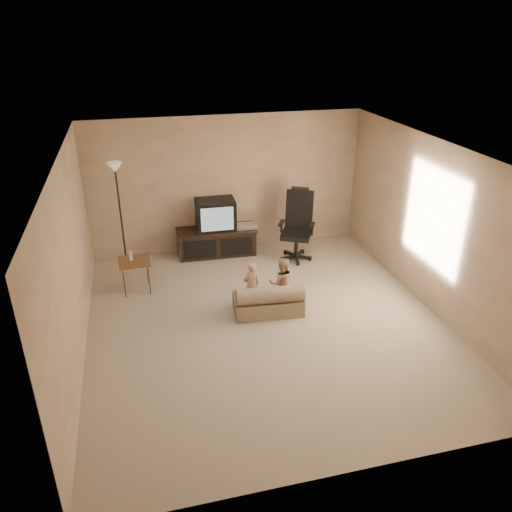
% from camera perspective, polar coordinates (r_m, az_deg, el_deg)
% --- Properties ---
extents(floor, '(5.50, 5.50, 0.00)m').
position_cam_1_polar(floor, '(7.30, 1.11, -7.62)').
color(floor, '#AFA48B').
rests_on(floor, ground).
extents(room_shell, '(5.50, 5.50, 5.50)m').
position_cam_1_polar(room_shell, '(6.59, 1.22, 3.49)').
color(room_shell, silver).
rests_on(room_shell, floor).
extents(tv_stand, '(1.49, 0.60, 1.06)m').
position_cam_1_polar(tv_stand, '(9.21, -4.54, 2.76)').
color(tv_stand, black).
rests_on(tv_stand, floor).
extents(office_chair, '(0.80, 0.81, 1.29)m').
position_cam_1_polar(office_chair, '(9.06, 4.72, 2.52)').
color(office_chair, black).
rests_on(office_chair, floor).
extents(side_table, '(0.50, 0.50, 0.72)m').
position_cam_1_polar(side_table, '(8.11, -13.78, -0.62)').
color(side_table, brown).
rests_on(side_table, floor).
extents(floor_lamp, '(0.29, 0.29, 1.86)m').
position_cam_1_polar(floor_lamp, '(8.76, -15.51, 7.07)').
color(floor_lamp, black).
rests_on(floor_lamp, floor).
extents(child_sofa, '(1.06, 0.66, 0.50)m').
position_cam_1_polar(child_sofa, '(7.42, 1.45, -5.19)').
color(child_sofa, gray).
rests_on(child_sofa, floor).
extents(toddler_left, '(0.31, 0.26, 0.75)m').
position_cam_1_polar(toddler_left, '(7.50, -0.53, -3.32)').
color(toddler_left, '#DEA88B').
rests_on(toddler_left, floor).
extents(toddler_right, '(0.43, 0.29, 0.82)m').
position_cam_1_polar(toddler_right, '(7.49, 2.97, -3.11)').
color(toddler_right, '#DEA88B').
rests_on(toddler_right, floor).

